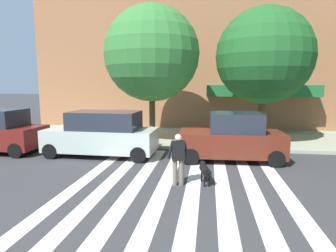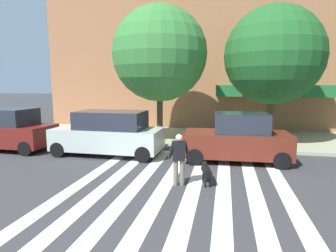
# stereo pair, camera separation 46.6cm
# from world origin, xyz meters

# --- Properties ---
(ground_plane) EXTENTS (160.00, 160.00, 0.00)m
(ground_plane) POSITION_xyz_m (0.00, 6.44, 0.00)
(ground_plane) COLOR #353538
(sidewalk_far) EXTENTS (80.00, 6.00, 0.15)m
(sidewalk_far) POSITION_xyz_m (0.00, 15.87, 0.07)
(sidewalk_far) COLOR #9CA288
(sidewalk_far) RESTS_ON ground_plane
(crosswalk_stripes) EXTENTS (6.75, 12.27, 0.01)m
(crosswalk_stripes) POSITION_xyz_m (1.43, 6.44, 0.00)
(crosswalk_stripes) COLOR silver
(crosswalk_stripes) RESTS_ON ground_plane
(parked_car_near_curb) EXTENTS (4.75, 2.12, 2.00)m
(parked_car_near_curb) POSITION_xyz_m (-7.69, 11.28, 0.96)
(parked_car_near_curb) COLOR maroon
(parked_car_near_curb) RESTS_ON ground_plane
(parked_car_behind_first) EXTENTS (4.87, 2.10, 1.98)m
(parked_car_behind_first) POSITION_xyz_m (-2.33, 11.28, 0.97)
(parked_car_behind_first) COLOR #B2BDB3
(parked_car_behind_first) RESTS_ON ground_plane
(parked_car_third_in_line) EXTENTS (4.28, 2.07, 2.00)m
(parked_car_third_in_line) POSITION_xyz_m (3.29, 11.28, 0.94)
(parked_car_third_in_line) COLOR #5E2216
(parked_car_third_in_line) RESTS_ON ground_plane
(street_tree_nearest) EXTENTS (5.00, 5.00, 7.08)m
(street_tree_nearest) POSITION_xyz_m (-0.70, 14.43, 4.73)
(street_tree_nearest) COLOR #4C3823
(street_tree_nearest) RESTS_ON sidewalk_far
(street_tree_middle) EXTENTS (4.89, 4.89, 6.88)m
(street_tree_middle) POSITION_xyz_m (5.06, 14.78, 4.57)
(street_tree_middle) COLOR #4C3823
(street_tree_middle) RESTS_ON sidewalk_far
(pedestrian_dog_walker) EXTENTS (0.71, 0.32, 1.64)m
(pedestrian_dog_walker) POSITION_xyz_m (1.40, 8.00, 0.93)
(pedestrian_dog_walker) COLOR #6B6051
(pedestrian_dog_walker) RESTS_ON ground_plane
(dog_on_leash) EXTENTS (0.41, 1.07, 0.65)m
(dog_on_leash) POSITION_xyz_m (2.23, 8.29, 0.44)
(dog_on_leash) COLOR black
(dog_on_leash) RESTS_ON ground_plane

